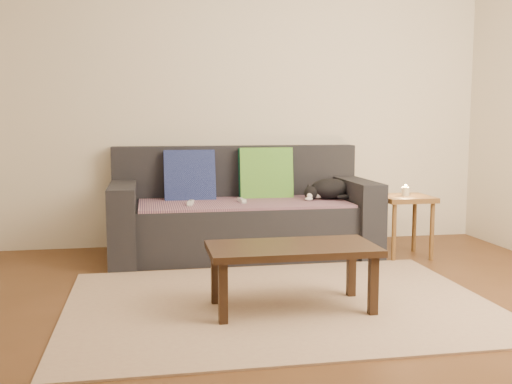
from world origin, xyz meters
The scene contains 13 objects.
ground centered at (0.00, 0.00, 0.00)m, with size 4.50×4.50×0.00m, color brown.
back_wall centered at (0.00, 2.00, 1.30)m, with size 4.50×0.04×2.60m, color beige.
sofa centered at (0.00, 1.57, 0.31)m, with size 2.10×0.94×0.87m.
throw_blanket centered at (0.00, 1.48, 0.43)m, with size 1.66×0.74×0.02m, color #392647.
cushion_navy centered at (-0.41, 1.74, 0.63)m, with size 0.42×0.11×0.42m, color #101845.
cushion_green centered at (0.23, 1.74, 0.63)m, with size 0.45×0.11×0.45m, color #0B4631.
cat centered at (0.71, 1.51, 0.52)m, with size 0.44×0.35×0.17m.
wii_remote_a centered at (-0.43, 1.37, 0.46)m, with size 0.15×0.04×0.03m, color white.
wii_remote_b centered at (-0.02, 1.44, 0.46)m, with size 0.15×0.04×0.03m, color white.
side_table centered at (1.26, 1.21, 0.41)m, with size 0.39×0.39×0.49m.
candle centered at (1.26, 1.21, 0.53)m, with size 0.06×0.06×0.09m.
rug centered at (0.00, 0.15, 0.01)m, with size 2.50×1.80×0.01m, color tan.
coffee_table centered at (0.05, 0.03, 0.33)m, with size 0.96×0.48×0.38m.
Camera 1 is at (-0.76, -3.22, 1.09)m, focal length 42.00 mm.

